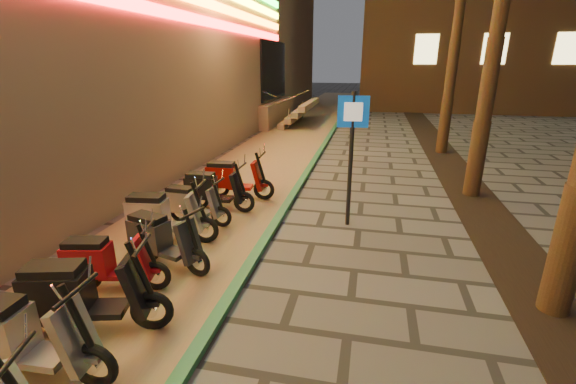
% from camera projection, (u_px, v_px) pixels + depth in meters
% --- Properties ---
extents(ground, '(120.00, 120.00, 0.00)m').
position_uv_depth(ground, '(266.00, 376.00, 4.26)').
color(ground, '#474442').
rests_on(ground, ground).
extents(parking_strip, '(3.40, 60.00, 0.01)m').
position_uv_depth(parking_strip, '(270.00, 156.00, 14.03)').
color(parking_strip, '#8C7251').
rests_on(parking_strip, ground).
extents(green_curb, '(0.18, 60.00, 0.10)m').
position_uv_depth(green_curb, '(316.00, 157.00, 13.68)').
color(green_curb, '#296F45').
rests_on(green_curb, ground).
extents(planting_strip, '(1.20, 40.00, 0.02)m').
position_uv_depth(planting_strip, '(492.00, 225.00, 8.16)').
color(planting_strip, black).
rests_on(planting_strip, ground).
extents(pedestrian_sign, '(0.61, 0.12, 2.76)m').
position_uv_depth(pedestrian_sign, '(352.00, 142.00, 7.64)').
color(pedestrian_sign, black).
rests_on(pedestrian_sign, ground).
extents(scooter_4, '(1.77, 0.62, 1.25)m').
position_uv_depth(scooter_4, '(18.00, 336.00, 4.08)').
color(scooter_4, black).
rests_on(scooter_4, ground).
extents(scooter_5, '(1.78, 0.88, 1.26)m').
position_uv_depth(scooter_5, '(81.00, 294.00, 4.80)').
color(scooter_5, black).
rests_on(scooter_5, ground).
extents(scooter_6, '(1.55, 0.71, 1.09)m').
position_uv_depth(scooter_6, '(104.00, 262.00, 5.72)').
color(scooter_6, black).
rests_on(scooter_6, ground).
extents(scooter_7, '(1.61, 0.81, 1.14)m').
position_uv_depth(scooter_7, '(160.00, 239.00, 6.43)').
color(scooter_7, black).
rests_on(scooter_7, ground).
extents(scooter_8, '(1.74, 0.68, 1.22)m').
position_uv_depth(scooter_8, '(162.00, 216.00, 7.29)').
color(scooter_8, black).
rests_on(scooter_8, ground).
extents(scooter_9, '(1.47, 0.52, 1.04)m').
position_uv_depth(scooter_9, '(191.00, 203.00, 8.14)').
color(scooter_9, black).
rests_on(scooter_9, ground).
extents(scooter_10, '(1.63, 0.57, 1.15)m').
position_uv_depth(scooter_10, '(211.00, 190.00, 8.85)').
color(scooter_10, black).
rests_on(scooter_10, ground).
extents(scooter_11, '(1.72, 0.60, 1.21)m').
position_uv_depth(scooter_11, '(232.00, 178.00, 9.63)').
color(scooter_11, black).
rests_on(scooter_11, ground).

